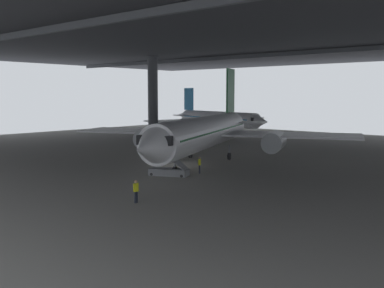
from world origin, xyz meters
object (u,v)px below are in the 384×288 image
(crew_worker_by_stairs, at_px, (200,164))
(airplane_distant, at_px, (217,119))
(airplane_main, at_px, (205,132))
(boarding_stairs, at_px, (168,168))
(crew_worker_near_nose, at_px, (136,190))

(crew_worker_by_stairs, height_order, airplane_distant, airplane_distant)
(airplane_main, bearing_deg, boarding_stairs, -71.10)
(boarding_stairs, bearing_deg, airplane_distant, 122.13)
(crew_worker_by_stairs, bearing_deg, crew_worker_near_nose, -70.42)
(crew_worker_near_nose, bearing_deg, airplane_main, 115.76)
(boarding_stairs, height_order, crew_worker_near_nose, boarding_stairs)
(boarding_stairs, xyz_separation_m, airplane_distant, (-26.95, 42.92, 2.36))
(airplane_main, xyz_separation_m, boarding_stairs, (3.41, -9.96, -2.78))
(airplane_main, xyz_separation_m, crew_worker_near_nose, (9.67, -20.03, -2.52))
(airplane_distant, bearing_deg, crew_worker_by_stairs, -54.45)
(crew_worker_near_nose, relative_size, crew_worker_by_stairs, 1.01)
(boarding_stairs, relative_size, crew_worker_by_stairs, 2.74)
(crew_worker_by_stairs, bearing_deg, boarding_stairs, -119.36)
(boarding_stairs, xyz_separation_m, crew_worker_near_nose, (6.26, -10.07, 0.26))
(airplane_main, bearing_deg, crew_worker_by_stairs, -54.37)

